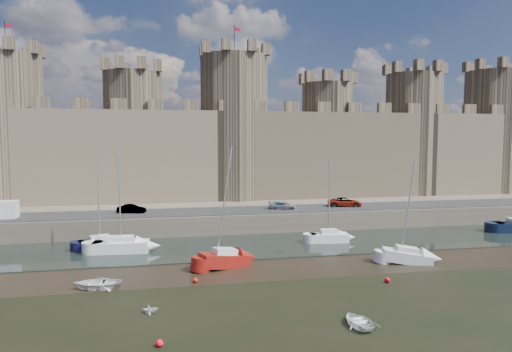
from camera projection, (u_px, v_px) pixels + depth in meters
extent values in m
plane|color=black|center=(320.00, 334.00, 28.40)|extent=(160.00, 160.00, 0.00)
cube|color=black|center=(250.00, 246.00, 51.84)|extent=(160.00, 12.00, 0.08)
cube|color=#4C443A|center=(215.00, 196.00, 86.92)|extent=(160.00, 60.00, 2.50)
cube|color=black|center=(236.00, 211.00, 61.41)|extent=(160.00, 7.00, 0.10)
cube|color=#42382B|center=(223.00, 155.00, 74.53)|extent=(100.00, 9.00, 14.00)
cylinder|color=#42382B|center=(9.00, 130.00, 67.91)|extent=(10.00, 10.00, 22.00)
cylinder|color=black|center=(5.00, 38.00, 66.82)|extent=(0.10, 0.10, 5.00)
cube|color=maroon|center=(8.00, 25.00, 66.78)|extent=(1.00, 0.03, 0.60)
cylinder|color=#42382B|center=(134.00, 137.00, 71.53)|extent=(9.00, 9.00, 20.00)
cylinder|color=#42382B|center=(235.00, 128.00, 74.56)|extent=(11.00, 11.00, 23.00)
cylinder|color=black|center=(234.00, 41.00, 73.44)|extent=(0.10, 0.10, 5.00)
cube|color=maroon|center=(237.00, 29.00, 73.39)|extent=(1.00, 0.03, 0.60)
cylinder|color=#42382B|center=(327.00, 140.00, 77.87)|extent=(9.00, 9.00, 19.00)
cylinder|color=#42382B|center=(413.00, 134.00, 80.94)|extent=(10.00, 10.00, 21.00)
cylinder|color=#42382B|center=(492.00, 132.00, 84.05)|extent=(10.00, 10.00, 22.00)
imported|color=gray|center=(131.00, 209.00, 59.18)|extent=(3.82, 2.01, 1.20)
imported|color=gray|center=(283.00, 206.00, 62.38)|extent=(4.20, 2.62, 1.13)
imported|color=gray|center=(345.00, 202.00, 64.96)|extent=(5.15, 3.07, 1.34)
cube|color=silver|center=(121.00, 247.00, 48.74)|extent=(5.97, 2.70, 1.18)
cube|color=silver|center=(121.00, 239.00, 48.67)|extent=(2.70, 1.78, 0.54)
cylinder|color=silver|center=(120.00, 196.00, 48.30)|extent=(0.14, 0.14, 9.68)
cube|color=black|center=(100.00, 244.00, 50.52)|extent=(4.82, 3.08, 0.98)
cube|color=silver|center=(100.00, 237.00, 50.46)|extent=(2.28, 1.79, 0.45)
cylinder|color=silver|center=(99.00, 204.00, 50.15)|extent=(0.14, 0.14, 8.03)
cube|color=white|center=(329.00, 238.00, 53.52)|extent=(4.60, 2.19, 1.04)
cube|color=silver|center=(329.00, 231.00, 53.46)|extent=(2.09, 1.41, 0.47)
cylinder|color=silver|center=(329.00, 197.00, 53.13)|extent=(0.14, 0.14, 8.53)
cube|color=maroon|center=(225.00, 261.00, 43.30)|extent=(5.28, 3.50, 1.25)
cube|color=silver|center=(225.00, 251.00, 43.23)|extent=(2.52, 2.01, 0.57)
cylinder|color=silver|center=(224.00, 201.00, 42.84)|extent=(0.14, 0.14, 10.26)
cube|color=silver|center=(407.00, 257.00, 44.80)|extent=(5.02, 3.12, 1.10)
cube|color=silver|center=(407.00, 249.00, 44.73)|extent=(2.37, 1.83, 0.50)
cylinder|color=silver|center=(408.00, 206.00, 44.39)|extent=(0.14, 0.14, 9.02)
imported|color=silver|center=(358.00, 321.00, 29.70)|extent=(2.22, 3.05, 0.62)
imported|color=silver|center=(150.00, 309.00, 31.81)|extent=(1.30, 1.16, 0.62)
imported|color=silver|center=(97.00, 284.00, 37.16)|extent=(3.93, 2.94, 0.78)
sphere|color=#FE0B24|center=(160.00, 343.00, 26.67)|extent=(0.45, 0.45, 0.45)
sphere|color=red|center=(195.00, 280.00, 38.62)|extent=(0.43, 0.43, 0.43)
sphere|color=red|center=(387.00, 280.00, 38.58)|extent=(0.48, 0.48, 0.48)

